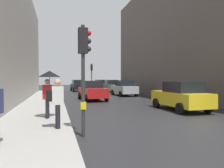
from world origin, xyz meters
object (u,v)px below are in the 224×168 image
at_px(car_green_estate, 111,86).
at_px(car_blue_van, 100,85).
at_px(car_silver_hatchback, 124,88).
at_px(traffic_light_far_median, 92,73).
at_px(car_yellow_taxi, 181,96).
at_px(pedestrian_with_black_backpack, 56,100).
at_px(car_dark_suv, 78,85).
at_px(traffic_light_near_left, 84,60).
at_px(pedestrian_with_umbrella, 49,81).
at_px(car_red_sedan, 92,90).

distance_m(car_green_estate, car_blue_van, 6.09).
distance_m(car_silver_hatchback, car_green_estate, 7.65).
height_order(traffic_light_far_median, car_blue_van, traffic_light_far_median).
bearing_deg(traffic_light_far_median, car_silver_hatchback, -61.83).
xyz_separation_m(traffic_light_far_median, car_yellow_taxi, (2.74, -16.78, -1.86)).
xyz_separation_m(traffic_light_far_median, pedestrian_with_black_backpack, (-4.63, -20.33, -1.58)).
bearing_deg(car_dark_suv, traffic_light_far_median, -75.44).
bearing_deg(pedestrian_with_black_backpack, car_green_estate, 70.71).
bearing_deg(car_blue_van, traffic_light_near_left, -102.62).
xyz_separation_m(car_yellow_taxi, pedestrian_with_umbrella, (-7.69, -1.44, 0.96)).
relative_size(traffic_light_far_median, car_dark_suv, 0.92).
relative_size(traffic_light_near_left, car_silver_hatchback, 0.87).
relative_size(car_dark_suv, pedestrian_with_black_backpack, 2.43).
relative_size(car_blue_van, car_red_sedan, 0.97).
xyz_separation_m(car_yellow_taxi, car_red_sedan, (-4.22, 7.47, 0.00)).
xyz_separation_m(car_silver_hatchback, car_red_sedan, (-4.33, -3.99, 0.00)).
height_order(traffic_light_near_left, car_blue_van, traffic_light_near_left).
relative_size(traffic_light_near_left, car_green_estate, 0.88).
bearing_deg(car_green_estate, traffic_light_near_left, -106.70).
height_order(car_silver_hatchback, car_red_sedan, same).
height_order(traffic_light_far_median, car_red_sedan, traffic_light_far_median).
height_order(car_yellow_taxi, car_green_estate, same).
height_order(traffic_light_near_left, car_red_sedan, traffic_light_near_left).
bearing_deg(car_silver_hatchback, car_dark_suv, 111.84).
xyz_separation_m(car_blue_van, car_red_sedan, (-4.35, -17.69, 0.00)).
height_order(traffic_light_far_median, car_green_estate, traffic_light_far_median).
bearing_deg(car_yellow_taxi, car_dark_suv, 100.51).
relative_size(car_red_sedan, pedestrian_with_black_backpack, 2.45).
distance_m(traffic_light_far_median, pedestrian_with_black_backpack, 20.91).
xyz_separation_m(traffic_light_near_left, car_blue_van, (6.61, 29.53, -1.68)).
distance_m(car_green_estate, pedestrian_with_umbrella, 22.15).
xyz_separation_m(car_red_sedan, pedestrian_with_umbrella, (-3.47, -8.91, 0.96)).
bearing_deg(car_blue_van, car_silver_hatchback, -90.07).
distance_m(traffic_light_near_left, car_silver_hatchback, 17.23).
relative_size(car_red_sedan, car_dark_suv, 1.01).
height_order(car_yellow_taxi, pedestrian_with_umbrella, pedestrian_with_umbrella).
height_order(car_silver_hatchback, car_blue_van, same).
distance_m(car_red_sedan, pedestrian_with_umbrella, 9.62).
xyz_separation_m(car_yellow_taxi, car_green_estate, (0.56, 19.09, 0.00)).
relative_size(car_dark_suv, pedestrian_with_umbrella, 2.01).
height_order(pedestrian_with_umbrella, pedestrian_with_black_backpack, pedestrian_with_umbrella).
bearing_deg(car_red_sedan, pedestrian_with_black_backpack, -105.95).
relative_size(traffic_light_near_left, car_red_sedan, 0.86).
bearing_deg(car_silver_hatchback, car_blue_van, 89.93).
height_order(traffic_light_far_median, car_silver_hatchback, traffic_light_far_median).
bearing_deg(pedestrian_with_black_backpack, car_silver_hatchback, 63.50).
xyz_separation_m(traffic_light_far_median, car_red_sedan, (-1.48, -9.31, -1.86)).
bearing_deg(car_green_estate, car_dark_suv, 148.92).
bearing_deg(car_yellow_taxi, car_silver_hatchback, 89.42).
relative_size(car_yellow_taxi, car_red_sedan, 0.98).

